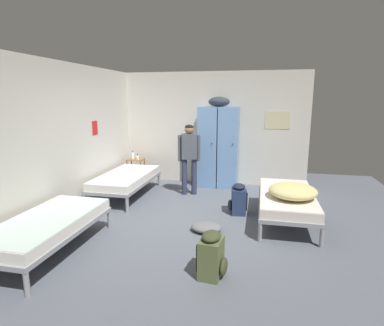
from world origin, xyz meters
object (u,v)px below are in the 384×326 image
shelf_unit (136,168)px  bedding_heap (293,191)px  bed_right (286,199)px  backpack_olive (212,256)px  bed_left_rear (126,179)px  backpack_navy (238,199)px  clothes_pile_grey (206,227)px  person_traveler (189,153)px  bed_left_front (47,225)px  water_bottle (133,155)px  lotion_bottle (138,157)px  locker_bank (218,145)px

shelf_unit → bedding_heap: (3.51, -2.10, 0.26)m
bed_right → backpack_olive: bearing=-115.9°
bed_left_rear → backpack_olive: (2.24, -2.65, -0.12)m
bed_right → backpack_navy: 0.84m
clothes_pile_grey → person_traveler: bearing=110.7°
bed_left_rear → backpack_navy: backpack_navy is taller
shelf_unit → person_traveler: size_ratio=0.38×
backpack_navy → clothes_pile_grey: size_ratio=1.16×
backpack_navy → bed_left_front: bearing=-139.9°
shelf_unit → water_bottle: bearing=166.0°
person_traveler → water_bottle: person_traveler is taller
bed_left_rear → bedding_heap: size_ratio=2.42×
person_traveler → lotion_bottle: (-1.45, 0.70, -0.28)m
locker_bank → water_bottle: size_ratio=10.31×
locker_bank → bed_right: 2.42m
shelf_unit → water_bottle: water_bottle is taller
lotion_bottle → person_traveler: bearing=-25.7°
locker_bank → person_traveler: locker_bank is taller
backpack_navy → water_bottle: bearing=147.9°
bed_right → clothes_pile_grey: (-1.23, -0.74, -0.31)m
bed_left_front → lotion_bottle: 3.66m
locker_bank → bedding_heap: 2.63m
bedding_heap → bed_right: bearing=104.0°
bed_right → bed_left_rear: same height
locker_bank → bedding_heap: (1.48, -2.14, -0.37)m
person_traveler → bed_left_front: bearing=-113.3°
shelf_unit → bed_right: 3.91m
bed_left_rear → bedding_heap: bedding_heap is taller
locker_bank → backpack_olive: size_ratio=3.76×
bed_right → backpack_olive: 2.19m
person_traveler → clothes_pile_grey: bearing=-69.3°
shelf_unit → backpack_navy: size_ratio=1.04×
water_bottle → backpack_olive: bearing=-56.1°
shelf_unit → lotion_bottle: size_ratio=4.21×
locker_bank → bed_left_rear: locker_bank is taller
bed_right → backpack_navy: bearing=169.1°
lotion_bottle → backpack_navy: lotion_bottle is taller
bedding_heap → backpack_navy: (-0.88, 0.42, -0.34)m
bed_left_front → water_bottle: water_bottle is taller
clothes_pile_grey → bedding_heap: bearing=20.1°
locker_bank → clothes_pile_grey: 2.77m
bedding_heap → water_bottle: 4.17m
bed_right → clothes_pile_grey: bearing=-149.0°
bed_left_front → backpack_olive: 2.25m
person_traveler → backpack_navy: person_traveler is taller
bed_right → bed_left_rear: size_ratio=1.00×
shelf_unit → bed_left_rear: shelf_unit is taller
backpack_olive → clothes_pile_grey: backpack_olive is taller
lotion_bottle → shelf_unit: bearing=150.3°
bed_left_front → water_bottle: bearing=95.1°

